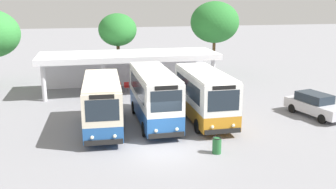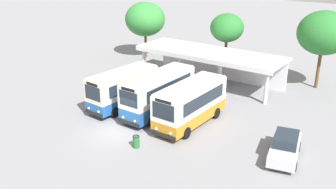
{
  "view_description": "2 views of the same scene",
  "coord_description": "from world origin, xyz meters",
  "px_view_note": "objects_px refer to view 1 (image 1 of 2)",
  "views": [
    {
      "loc": [
        -3.82,
        -18.76,
        8.08
      ],
      "look_at": [
        1.68,
        6.46,
        1.49
      ],
      "focal_mm": 40.52,
      "sensor_mm": 36.0,
      "label": 1
    },
    {
      "loc": [
        18.17,
        -18.24,
        12.92
      ],
      "look_at": [
        0.48,
        6.1,
        1.33
      ],
      "focal_mm": 39.64,
      "sensor_mm": 36.0,
      "label": 2
    }
  ],
  "objects_px": {
    "city_bus_second_in_row": "(154,95)",
    "litter_bin_apron": "(217,145)",
    "parked_car_flank": "(315,105)",
    "waiting_chair_far_end_seat": "(150,85)",
    "city_bus_nearest_orange": "(102,102)",
    "waiting_chair_middle_seat": "(127,86)",
    "waiting_chair_end_by_column": "(111,86)",
    "waiting_chair_fifth_seat": "(142,85)",
    "waiting_chair_second_from_end": "(119,86)",
    "waiting_chair_fourth_seat": "(134,85)",
    "city_bus_middle_cream": "(205,94)"
  },
  "relations": [
    {
      "from": "parked_car_flank",
      "to": "waiting_chair_second_from_end",
      "type": "relative_size",
      "value": 5.5
    },
    {
      "from": "waiting_chair_end_by_column",
      "to": "waiting_chair_fifth_seat",
      "type": "xyz_separation_m",
      "value": [
        2.76,
        -0.04,
        0.0
      ]
    },
    {
      "from": "litter_bin_apron",
      "to": "parked_car_flank",
      "type": "bearing_deg",
      "value": 28.16
    },
    {
      "from": "waiting_chair_fifth_seat",
      "to": "litter_bin_apron",
      "type": "relative_size",
      "value": 0.96
    },
    {
      "from": "litter_bin_apron",
      "to": "city_bus_nearest_orange",
      "type": "bearing_deg",
      "value": 138.85
    },
    {
      "from": "city_bus_middle_cream",
      "to": "waiting_chair_fourth_seat",
      "type": "height_order",
      "value": "city_bus_middle_cream"
    },
    {
      "from": "city_bus_middle_cream",
      "to": "waiting_chair_middle_seat",
      "type": "relative_size",
      "value": 8.58
    },
    {
      "from": "waiting_chair_middle_seat",
      "to": "waiting_chair_fourth_seat",
      "type": "height_order",
      "value": "same"
    },
    {
      "from": "waiting_chair_fourth_seat",
      "to": "waiting_chair_end_by_column",
      "type": "bearing_deg",
      "value": -179.58
    },
    {
      "from": "waiting_chair_second_from_end",
      "to": "litter_bin_apron",
      "type": "bearing_deg",
      "value": -75.23
    },
    {
      "from": "waiting_chair_end_by_column",
      "to": "waiting_chair_middle_seat",
      "type": "xyz_separation_m",
      "value": [
        1.38,
        -0.13,
        0.0
      ]
    },
    {
      "from": "waiting_chair_second_from_end",
      "to": "waiting_chair_middle_seat",
      "type": "distance_m",
      "value": 0.69
    },
    {
      "from": "parked_car_flank",
      "to": "litter_bin_apron",
      "type": "xyz_separation_m",
      "value": [
        -8.94,
        -4.79,
        -0.37
      ]
    },
    {
      "from": "waiting_chair_end_by_column",
      "to": "waiting_chair_far_end_seat",
      "type": "relative_size",
      "value": 1.0
    },
    {
      "from": "city_bus_second_in_row",
      "to": "litter_bin_apron",
      "type": "xyz_separation_m",
      "value": [
        2.36,
        -5.74,
        -1.47
      ]
    },
    {
      "from": "parked_car_flank",
      "to": "city_bus_second_in_row",
      "type": "bearing_deg",
      "value": 175.2
    },
    {
      "from": "city_bus_nearest_orange",
      "to": "waiting_chair_end_by_column",
      "type": "relative_size",
      "value": 8.27
    },
    {
      "from": "city_bus_second_in_row",
      "to": "waiting_chair_middle_seat",
      "type": "distance_m",
      "value": 9.14
    },
    {
      "from": "waiting_chair_far_end_seat",
      "to": "litter_bin_apron",
      "type": "xyz_separation_m",
      "value": [
        1.13,
        -14.8,
        -0.07
      ]
    },
    {
      "from": "parked_car_flank",
      "to": "waiting_chair_second_from_end",
      "type": "height_order",
      "value": "parked_car_flank"
    },
    {
      "from": "city_bus_second_in_row",
      "to": "parked_car_flank",
      "type": "height_order",
      "value": "city_bus_second_in_row"
    },
    {
      "from": "litter_bin_apron",
      "to": "city_bus_second_in_row",
      "type": "bearing_deg",
      "value": 112.37
    },
    {
      "from": "city_bus_middle_cream",
      "to": "waiting_chair_far_end_seat",
      "type": "relative_size",
      "value": 8.58
    },
    {
      "from": "waiting_chair_end_by_column",
      "to": "litter_bin_apron",
      "type": "height_order",
      "value": "litter_bin_apron"
    },
    {
      "from": "waiting_chair_fifth_seat",
      "to": "litter_bin_apron",
      "type": "distance_m",
      "value": 14.92
    },
    {
      "from": "city_bus_nearest_orange",
      "to": "waiting_chair_middle_seat",
      "type": "relative_size",
      "value": 8.27
    },
    {
      "from": "waiting_chair_far_end_seat",
      "to": "city_bus_nearest_orange",
      "type": "bearing_deg",
      "value": -115.19
    },
    {
      "from": "waiting_chair_middle_seat",
      "to": "waiting_chair_fourth_seat",
      "type": "bearing_deg",
      "value": 11.79
    },
    {
      "from": "city_bus_middle_cream",
      "to": "waiting_chair_middle_seat",
      "type": "distance_m",
      "value": 10.27
    },
    {
      "from": "waiting_chair_fourth_seat",
      "to": "city_bus_middle_cream",
      "type": "bearing_deg",
      "value": -69.46
    },
    {
      "from": "city_bus_nearest_orange",
      "to": "waiting_chair_far_end_seat",
      "type": "bearing_deg",
      "value": 64.81
    },
    {
      "from": "city_bus_nearest_orange",
      "to": "waiting_chair_second_from_end",
      "type": "relative_size",
      "value": 8.27
    },
    {
      "from": "city_bus_second_in_row",
      "to": "waiting_chair_second_from_end",
      "type": "xyz_separation_m",
      "value": [
        -1.53,
        9.03,
        -1.41
      ]
    },
    {
      "from": "parked_car_flank",
      "to": "waiting_chair_far_end_seat",
      "type": "distance_m",
      "value": 14.21
    },
    {
      "from": "city_bus_middle_cream",
      "to": "waiting_chair_fifth_seat",
      "type": "xyz_separation_m",
      "value": [
        -2.84,
        9.36,
        -1.34
      ]
    },
    {
      "from": "city_bus_second_in_row",
      "to": "city_bus_middle_cream",
      "type": "height_order",
      "value": "city_bus_second_in_row"
    },
    {
      "from": "waiting_chair_middle_seat",
      "to": "city_bus_nearest_orange",
      "type": "bearing_deg",
      "value": -104.63
    },
    {
      "from": "waiting_chair_middle_seat",
      "to": "litter_bin_apron",
      "type": "bearing_deg",
      "value": -77.73
    },
    {
      "from": "waiting_chair_second_from_end",
      "to": "city_bus_second_in_row",
      "type": "bearing_deg",
      "value": -80.37
    },
    {
      "from": "city_bus_nearest_orange",
      "to": "waiting_chair_end_by_column",
      "type": "bearing_deg",
      "value": 83.3
    },
    {
      "from": "waiting_chair_end_by_column",
      "to": "waiting_chair_second_from_end",
      "type": "xyz_separation_m",
      "value": [
        0.69,
        -0.09,
        0.0
      ]
    },
    {
      "from": "city_bus_nearest_orange",
      "to": "city_bus_second_in_row",
      "type": "height_order",
      "value": "city_bus_second_in_row"
    },
    {
      "from": "city_bus_middle_cream",
      "to": "waiting_chair_fourth_seat",
      "type": "bearing_deg",
      "value": 110.54
    },
    {
      "from": "waiting_chair_fifth_seat",
      "to": "waiting_chair_middle_seat",
      "type": "bearing_deg",
      "value": -176.48
    },
    {
      "from": "waiting_chair_second_from_end",
      "to": "waiting_chair_middle_seat",
      "type": "xyz_separation_m",
      "value": [
        0.69,
        -0.04,
        0.0
      ]
    },
    {
      "from": "city_bus_nearest_orange",
      "to": "waiting_chair_middle_seat",
      "type": "xyz_separation_m",
      "value": [
        2.54,
        9.71,
        -1.29
      ]
    },
    {
      "from": "waiting_chair_end_by_column",
      "to": "waiting_chair_second_from_end",
      "type": "distance_m",
      "value": 0.7
    },
    {
      "from": "city_bus_nearest_orange",
      "to": "city_bus_middle_cream",
      "type": "relative_size",
      "value": 0.96
    },
    {
      "from": "city_bus_nearest_orange",
      "to": "litter_bin_apron",
      "type": "xyz_separation_m",
      "value": [
        5.74,
        -5.01,
        -1.36
      ]
    },
    {
      "from": "waiting_chair_end_by_column",
      "to": "waiting_chair_fifth_seat",
      "type": "relative_size",
      "value": 1.0
    }
  ]
}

